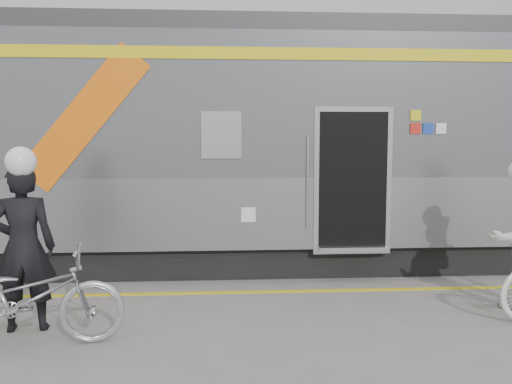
{
  "coord_description": "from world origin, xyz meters",
  "views": [
    {
      "loc": [
        -1.03,
        -5.42,
        2.19
      ],
      "look_at": [
        -0.56,
        1.6,
        1.5
      ],
      "focal_mm": 38.0,
      "sensor_mm": 36.0,
      "label": 1
    }
  ],
  "objects": [
    {
      "name": "ground",
      "position": [
        0.0,
        0.0,
        0.0
      ],
      "size": [
        90.0,
        90.0,
        0.0
      ],
      "primitive_type": "plane",
      "color": "slate",
      "rests_on": "ground"
    },
    {
      "name": "train",
      "position": [
        -1.2,
        4.19,
        2.05
      ],
      "size": [
        24.0,
        3.17,
        4.1
      ],
      "color": "black",
      "rests_on": "ground"
    },
    {
      "name": "safety_strip",
      "position": [
        0.0,
        2.15,
        0.0
      ],
      "size": [
        24.0,
        0.12,
        0.01
      ],
      "primitive_type": "cube",
      "color": "yellow",
      "rests_on": "ground"
    },
    {
      "name": "man",
      "position": [
        -3.27,
        0.8,
        0.96
      ],
      "size": [
        0.76,
        0.57,
        1.92
      ],
      "primitive_type": "imported",
      "rotation": [
        0.0,
        0.0,
        3.3
      ],
      "color": "black",
      "rests_on": "ground"
    },
    {
      "name": "bicycle_left",
      "position": [
        -3.07,
        0.25,
        0.53
      ],
      "size": [
        2.1,
        1.01,
        1.06
      ],
      "primitive_type": "imported",
      "rotation": [
        0.0,
        0.0,
        1.73
      ],
      "color": "#AFB1B7",
      "rests_on": "ground"
    },
    {
      "name": "helmet_man",
      "position": [
        -3.27,
        0.8,
        2.09
      ],
      "size": [
        0.33,
        0.33,
        0.33
      ],
      "primitive_type": "sphere",
      "color": "white",
      "rests_on": "man"
    }
  ]
}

